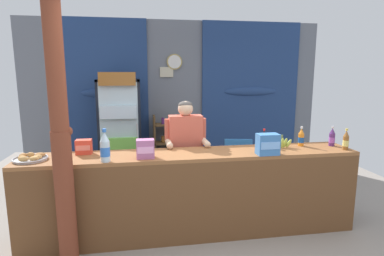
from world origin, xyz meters
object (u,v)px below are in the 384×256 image
Objects in this scene: bottle_shelf_rack at (167,144)px; snack_box_crackers at (84,147)px; soda_bottle_iced_tea at (346,141)px; banana_bunch at (282,143)px; snack_box_wafer at (145,149)px; pastry_tray at (30,158)px; soda_bottle_cola at (264,139)px; drink_fridge at (120,124)px; stall_counter at (195,187)px; soda_bottle_water at (105,148)px; soda_bottle_orange_soda at (301,138)px; plastic_lawn_chair at (237,160)px; shopkeeper at (186,145)px; snack_box_biscuit at (268,144)px; soda_bottle_grape_soda at (332,138)px; timber_post at (61,137)px.

snack_box_crackers reaches higher than bottle_shelf_rack.
soda_bottle_iced_tea is (1.90, -2.26, 0.49)m from bottle_shelf_rack.
snack_box_wafer is at bearing -172.91° from banana_bunch.
pastry_tray is at bearing -126.20° from bottle_shelf_rack.
soda_bottle_cola is 1.10× the size of snack_box_wafer.
soda_bottle_cola is (1.80, -1.62, 0.04)m from drink_fridge.
banana_bunch is (0.19, -0.09, -0.03)m from soda_bottle_cola.
soda_bottle_water is (-0.93, -0.09, 0.51)m from stall_counter.
stall_counter is 1.46m from soda_bottle_orange_soda.
soda_bottle_orange_soda is 1.91m from snack_box_wafer.
plastic_lawn_chair is at bearing 37.24° from soda_bottle_water.
shopkeeper is at bearing 15.43° from snack_box_crackers.
stall_counter is 22.42× the size of snack_box_crackers.
stall_counter is 0.69m from shopkeeper.
bottle_shelf_rack is 4.67× the size of snack_box_biscuit.
bottle_shelf_rack is at bearing 93.25° from stall_counter.
banana_bunch reaches higher than stall_counter.
soda_bottle_iced_tea is at bearing 3.37° from snack_box_biscuit.
soda_bottle_iced_tea is 1.05× the size of soda_bottle_orange_soda.
shopkeeper is 1.15m from soda_bottle_water.
soda_bottle_iced_tea is at bearing -19.13° from shopkeeper.
shopkeeper is 5.45× the size of banana_bunch.
soda_bottle_cola is at bearing 173.30° from soda_bottle_grape_soda.
banana_bunch is (-0.28, -0.05, -0.04)m from soda_bottle_orange_soda.
snack_box_crackers is (-2.56, 0.03, -0.02)m from soda_bottle_orange_soda.
timber_post is 9.61× the size of banana_bunch.
snack_box_wafer is at bearing -129.97° from shopkeeper.
soda_bottle_iced_tea is at bearing -5.68° from snack_box_crackers.
stall_counter is 1.81m from soda_bottle_grape_soda.
soda_bottle_grape_soda is (-0.04, 0.20, -0.00)m from soda_bottle_iced_tea.
plastic_lawn_chair is 0.57× the size of shopkeeper.
timber_post is at bearing -115.11° from bottle_shelf_rack.
snack_box_wafer is at bearing 9.61° from soda_bottle_water.
shopkeeper reaches higher than plastic_lawn_chair.
timber_post is 2.85m from bottle_shelf_rack.
pastry_tray is at bearing -163.16° from shopkeeper.
snack_box_biscuit is (-0.94, -0.26, 0.01)m from soda_bottle_grape_soda.
soda_bottle_iced_tea reaches higher than snack_box_crackers.
drink_fridge is at bearing 143.78° from soda_bottle_orange_soda.
snack_box_biscuit is at bearing -68.39° from bottle_shelf_rack.
snack_box_crackers is at bearing 20.11° from pastry_tray.
snack_box_biscuit reaches higher than bottle_shelf_rack.
soda_bottle_cola is (2.20, 0.55, -0.21)m from timber_post.
stall_counter is 0.93m from snack_box_biscuit.
shopkeeper reaches higher than snack_box_crackers.
soda_bottle_orange_soda reaches higher than snack_box_biscuit.
plastic_lawn_chair is at bearing 85.69° from snack_box_biscuit.
soda_bottle_grape_soda is (0.37, -0.06, 0.00)m from soda_bottle_orange_soda.
drink_fridge reaches higher than stall_counter.
soda_bottle_cola reaches higher than bottle_shelf_rack.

